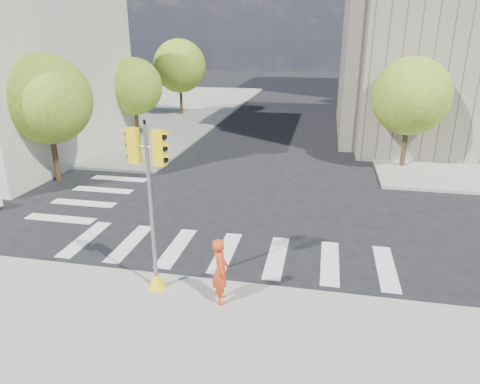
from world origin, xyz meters
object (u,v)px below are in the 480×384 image
at_px(lamp_far, 384,65).
at_px(traffic_signal, 152,222).
at_px(photographer, 220,271).
at_px(lamp_near, 410,80).

distance_m(lamp_far, traffic_signal, 34.21).
height_order(lamp_far, traffic_signal, lamp_far).
distance_m(traffic_signal, photographer, 2.34).
bearing_deg(lamp_near, lamp_far, 90.00).
xyz_separation_m(traffic_signal, photographer, (2.01, -0.27, -1.17)).
bearing_deg(traffic_signal, lamp_far, 81.69).
relative_size(traffic_signal, photographer, 2.60).
height_order(lamp_far, photographer, lamp_far).
bearing_deg(photographer, lamp_near, -41.68).
height_order(lamp_near, lamp_far, same).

